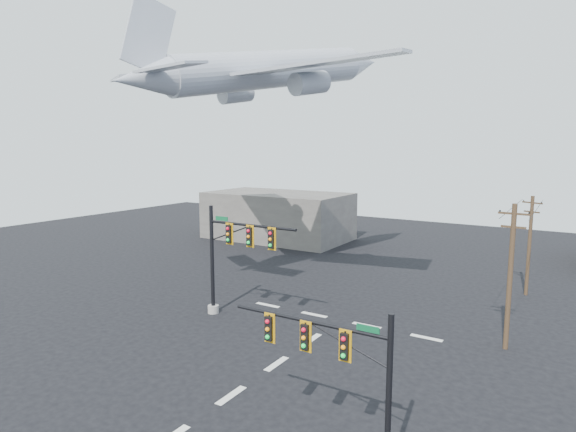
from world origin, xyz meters
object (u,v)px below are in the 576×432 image
Objects in this scene: signal_mast_far at (231,256)px; utility_pole_a at (510,274)px; signal_mast_near at (344,377)px; utility_pole_b at (529,244)px; airliner at (271,70)px.

utility_pole_a is at bearing 14.37° from signal_mast_far.
signal_mast_near is 0.79× the size of utility_pole_a.
signal_mast_far is 23.77m from utility_pole_b.
utility_pole_a reaches higher than utility_pole_b.
airliner is at bearing 174.90° from utility_pole_a.
utility_pole_b is at bearing 44.47° from signal_mast_far.
utility_pole_a is at bearing 76.28° from signal_mast_near.
utility_pole_b is 24.81m from airliner.
signal_mast_far is (-13.47, 10.39, 0.83)m from signal_mast_near.
signal_mast_near is 0.87× the size of signal_mast_far.
utility_pole_b is at bearing 95.08° from utility_pole_a.
utility_pole_a is (3.61, 14.77, 0.96)m from signal_mast_near.
airliner reaches higher than signal_mast_far.
utility_pole_a is 1.08× the size of utility_pole_b.
airliner is (-18.70, 3.19, 13.37)m from utility_pole_a.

